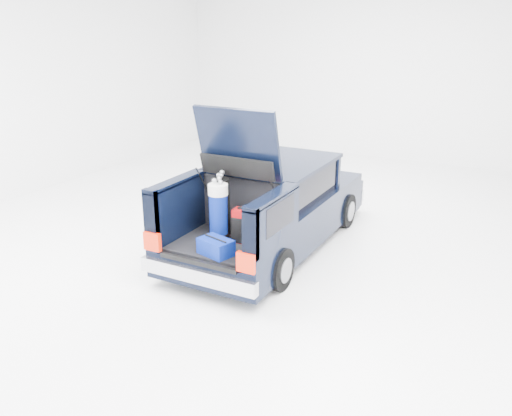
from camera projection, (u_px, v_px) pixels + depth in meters
The scene contains 6 objects.
ground at pixel (270, 245), 9.16m from camera, with size 14.00×14.00×0.00m, color white.
car at pixel (273, 206), 9.02m from camera, with size 1.87×4.65×2.47m.
red_suitcase at pixel (244, 226), 7.67m from camera, with size 0.33×0.23×0.52m.
black_golf_bag at pixel (221, 206), 7.91m from camera, with size 0.32×0.34×0.95m.
blue_golf_bag at pixel (218, 212), 7.68m from camera, with size 0.36×0.36×0.95m.
blue_duffel at pixel (216, 247), 7.30m from camera, with size 0.52×0.41×0.24m.
Camera 1 is at (3.75, -7.57, 3.59)m, focal length 38.00 mm.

